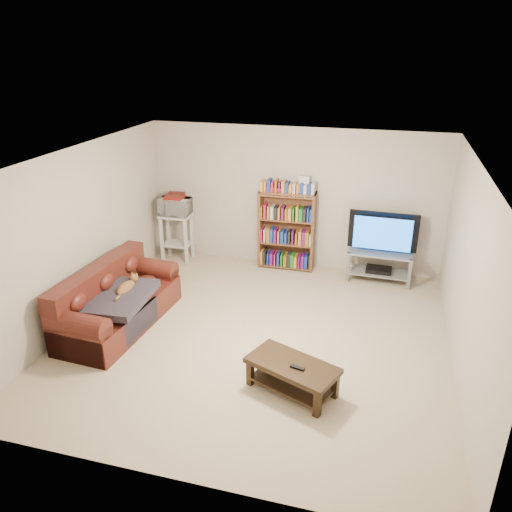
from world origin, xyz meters
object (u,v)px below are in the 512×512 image
(sofa, at_px, (115,305))
(bookshelf, at_px, (287,229))
(tv_stand, at_px, (380,261))
(coffee_table, at_px, (292,372))

(sofa, relative_size, bookshelf, 1.48)
(sofa, bearing_deg, bookshelf, 56.67)
(tv_stand, distance_m, bookshelf, 1.63)
(sofa, bearing_deg, tv_stand, 38.32)
(coffee_table, xyz_separation_m, bookshelf, (-0.77, 3.29, 0.45))
(sofa, xyz_separation_m, bookshelf, (1.90, 2.49, 0.40))
(coffee_table, distance_m, bookshelf, 3.41)
(tv_stand, bearing_deg, coffee_table, -102.76)
(bookshelf, bearing_deg, coffee_table, -77.87)
(coffee_table, bearing_deg, bookshelf, 125.17)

